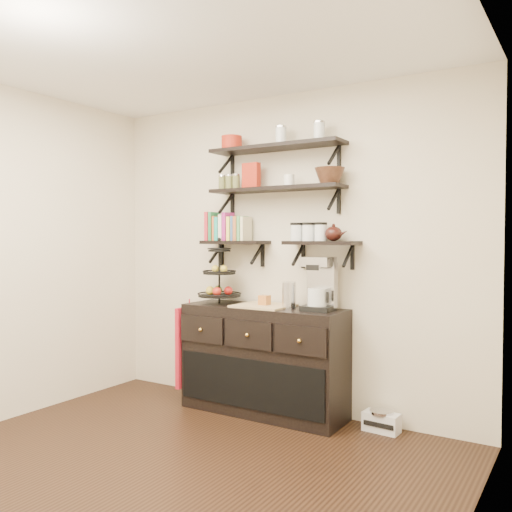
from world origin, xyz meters
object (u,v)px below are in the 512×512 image
(sideboard, at_px, (263,360))
(radio, at_px, (381,421))
(coffee_maker, at_px, (320,285))
(fruit_stand, at_px, (220,282))

(sideboard, relative_size, radio, 5.00)
(sideboard, relative_size, coffee_maker, 3.29)
(sideboard, height_order, fruit_stand, fruit_stand)
(coffee_maker, bearing_deg, radio, 5.71)
(radio, bearing_deg, coffee_maker, -168.04)
(sideboard, xyz_separation_m, coffee_maker, (0.50, 0.03, 0.65))
(fruit_stand, xyz_separation_m, coffee_maker, (0.95, 0.02, 0.01))
(fruit_stand, distance_m, radio, 1.76)
(sideboard, bearing_deg, coffee_maker, 3.31)
(sideboard, distance_m, fruit_stand, 0.78)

